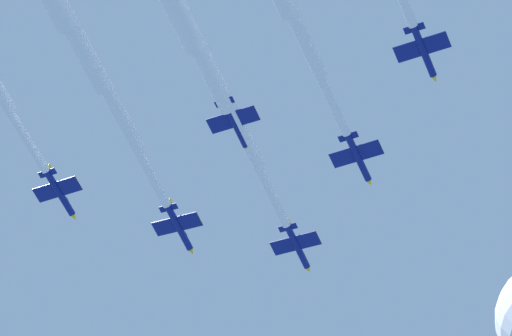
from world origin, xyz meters
TOP-DOWN VIEW (x-y plane):
  - jet_lead at (9.32, -13.87)m, footprint 34.02×48.74m
  - jet_port_inner at (3.07, -31.93)m, footprint 33.46×47.34m

SIDE VIEW (x-z plane):
  - jet_port_inner at x=3.07m, z-range 215.64..219.88m
  - jet_lead at x=9.32m, z-range 218.13..222.30m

